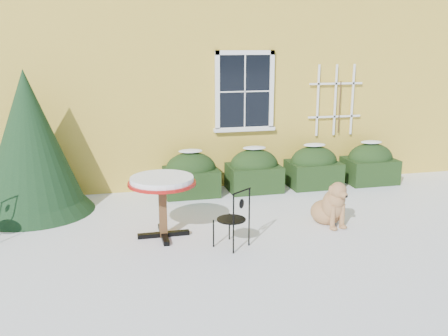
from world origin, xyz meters
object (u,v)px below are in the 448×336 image
object	(u,v)px
evergreen_shrub	(31,156)
patio_chair_near	(233,218)
bistro_table	(162,187)
dog	(331,206)

from	to	relation	value
evergreen_shrub	patio_chair_near	bearing A→B (deg)	-38.10
bistro_table	dog	world-z (taller)	bistro_table
evergreen_shrub	bistro_table	distance (m)	2.72
patio_chair_near	dog	bearing A→B (deg)	158.89
evergreen_shrub	bistro_table	xyz separation A→B (m)	(2.08, -1.73, -0.21)
patio_chair_near	evergreen_shrub	bearing A→B (deg)	-75.29
bistro_table	patio_chair_near	bearing A→B (deg)	-34.23
evergreen_shrub	dog	distance (m)	5.22
evergreen_shrub	patio_chair_near	size ratio (longest dim) A/B	2.80
bistro_table	patio_chair_near	world-z (taller)	bistro_table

